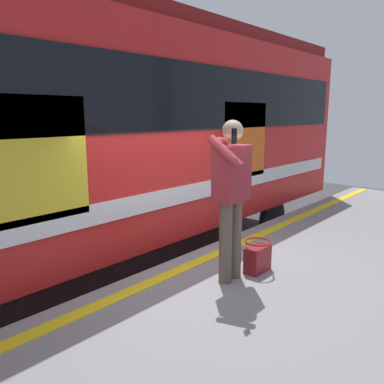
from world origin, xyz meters
name	(u,v)px	position (x,y,z in m)	size (l,w,h in m)	color
ground_plane	(177,323)	(0.00, 0.00, 0.00)	(23.44, 23.44, 0.00)	#3D3D3F
platform	(345,357)	(0.00, 2.17, 0.45)	(12.92, 4.33, 0.91)	gray
safety_line	(195,263)	(0.00, 0.30, 0.91)	(12.66, 0.16, 0.01)	yellow
track_rail_near	(123,293)	(0.00, -1.10, 0.08)	(16.79, 0.08, 0.16)	slate
track_rail_far	(70,269)	(0.00, -2.53, 0.08)	(16.79, 0.08, 0.16)	slate
train_carriage	(97,126)	(-0.18, -1.81, 2.52)	(10.47, 2.98, 3.97)	red
passenger	(231,188)	(0.10, 0.89, 1.94)	(0.57, 0.55, 1.74)	brown
handbag	(258,257)	(-0.29, 1.01, 1.08)	(0.34, 0.31, 0.37)	maroon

